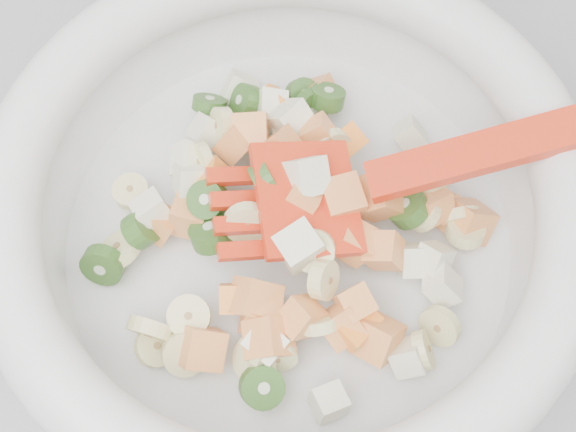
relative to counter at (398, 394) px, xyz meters
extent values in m
cube|color=gray|center=(0.00, 0.00, 0.00)|extent=(2.00, 0.60, 0.90)
cylinder|color=silver|center=(-0.13, 0.01, 0.46)|extent=(0.29, 0.29, 0.02)
torus|color=silver|center=(-0.13, 0.01, 0.53)|extent=(0.36, 0.36, 0.04)
cylinder|color=#C9BB86|center=(-0.21, -0.05, 0.48)|extent=(0.04, 0.02, 0.04)
cylinder|color=#C9BB86|center=(-0.11, -0.04, 0.50)|extent=(0.03, 0.03, 0.03)
cylinder|color=#C9BB86|center=(-0.23, 0.01, 0.48)|extent=(0.03, 0.03, 0.03)
cylinder|color=#C9BB86|center=(-0.10, -0.06, 0.49)|extent=(0.03, 0.04, 0.03)
cylinder|color=#C9BB86|center=(-0.02, 0.00, 0.48)|extent=(0.03, 0.01, 0.03)
cylinder|color=#C9BB86|center=(-0.05, -0.07, 0.48)|extent=(0.03, 0.03, 0.04)
cylinder|color=#C9BB86|center=(-0.09, 0.05, 0.49)|extent=(0.03, 0.02, 0.03)
cylinder|color=#C9BB86|center=(-0.12, -0.06, 0.49)|extent=(0.03, 0.02, 0.03)
cylinder|color=#C9BB86|center=(-0.16, 0.08, 0.49)|extent=(0.02, 0.03, 0.03)
cylinder|color=#C9BB86|center=(-0.21, -0.05, 0.48)|extent=(0.03, 0.03, 0.02)
cylinder|color=#C9BB86|center=(-0.15, -0.07, 0.49)|extent=(0.03, 0.02, 0.03)
cylinder|color=#C9BB86|center=(-0.02, -0.01, 0.48)|extent=(0.03, 0.03, 0.02)
cylinder|color=#C9BB86|center=(-0.17, 0.05, 0.50)|extent=(0.02, 0.03, 0.03)
cylinder|color=#C9BB86|center=(-0.12, -0.02, 0.51)|extent=(0.03, 0.03, 0.03)
cylinder|color=#C9BB86|center=(-0.04, 0.02, 0.49)|extent=(0.04, 0.04, 0.02)
cylinder|color=#C9BB86|center=(-0.06, -0.08, 0.48)|extent=(0.02, 0.03, 0.03)
cylinder|color=#C9BB86|center=(-0.14, -0.07, 0.49)|extent=(0.03, 0.02, 0.03)
cylinder|color=#C9BB86|center=(-0.16, -0.07, 0.48)|extent=(0.03, 0.04, 0.03)
cylinder|color=#C9BB86|center=(-0.15, 0.00, 0.51)|extent=(0.03, 0.02, 0.03)
cylinder|color=#C9BB86|center=(-0.20, -0.06, 0.48)|extent=(0.03, 0.03, 0.02)
cylinder|color=#C9BB86|center=(-0.19, -0.04, 0.49)|extent=(0.04, 0.04, 0.02)
cylinder|color=#C9BB86|center=(-0.22, 0.05, 0.48)|extent=(0.02, 0.02, 0.01)
cylinder|color=#C9BB86|center=(-0.05, 0.00, 0.49)|extent=(0.03, 0.03, 0.02)
cube|color=#FFA750|center=(-0.15, -0.04, 0.50)|extent=(0.04, 0.03, 0.04)
cube|color=#FFA750|center=(-0.21, 0.02, 0.48)|extent=(0.03, 0.03, 0.03)
cube|color=#FFA750|center=(-0.05, 0.03, 0.49)|extent=(0.03, 0.02, 0.03)
cube|color=#FFA750|center=(-0.09, -0.07, 0.48)|extent=(0.04, 0.04, 0.04)
cube|color=#FFA750|center=(-0.15, -0.06, 0.49)|extent=(0.03, 0.03, 0.03)
cube|color=#FFA750|center=(-0.14, 0.07, 0.50)|extent=(0.03, 0.03, 0.03)
cube|color=#FFA750|center=(-0.09, 0.01, 0.51)|extent=(0.03, 0.03, 0.02)
cube|color=#FFA750|center=(-0.19, -0.06, 0.49)|extent=(0.03, 0.03, 0.04)
cube|color=#FFA750|center=(-0.02, 0.00, 0.48)|extent=(0.04, 0.03, 0.04)
cube|color=#FFA750|center=(-0.03, 0.01, 0.48)|extent=(0.03, 0.03, 0.03)
cube|color=#FFA750|center=(-0.10, -0.05, 0.50)|extent=(0.02, 0.03, 0.02)
cube|color=#FFA750|center=(-0.12, 0.01, 0.51)|extent=(0.03, 0.03, 0.03)
cube|color=#FFA750|center=(-0.04, 0.01, 0.49)|extent=(0.03, 0.03, 0.03)
cube|color=#FFA750|center=(-0.19, 0.02, 0.49)|extent=(0.03, 0.03, 0.03)
cube|color=#FFA750|center=(-0.13, 0.05, 0.50)|extent=(0.04, 0.03, 0.04)
cube|color=#FFA750|center=(-0.15, 0.06, 0.50)|extent=(0.03, 0.03, 0.03)
cube|color=#FFA750|center=(-0.07, -0.02, 0.50)|extent=(0.03, 0.02, 0.03)
cube|color=#FFA750|center=(-0.07, 0.01, 0.50)|extent=(0.03, 0.03, 0.04)
cube|color=#FFA750|center=(-0.09, 0.11, 0.48)|extent=(0.03, 0.03, 0.03)
cube|color=#FFA750|center=(-0.10, 0.06, 0.50)|extent=(0.03, 0.03, 0.03)
cube|color=#FFA750|center=(-0.15, -0.04, 0.49)|extent=(0.03, 0.03, 0.03)
cube|color=#FFA750|center=(-0.09, -0.01, 0.50)|extent=(0.03, 0.03, 0.03)
cube|color=#FFA750|center=(-0.11, -0.06, 0.49)|extent=(0.03, 0.03, 0.03)
cube|color=#FFA750|center=(-0.13, -0.05, 0.50)|extent=(0.03, 0.03, 0.03)
cylinder|color=#52A035|center=(-0.14, 0.03, 0.51)|extent=(0.02, 0.03, 0.03)
cylinder|color=#52A035|center=(-0.05, 0.01, 0.49)|extent=(0.03, 0.03, 0.03)
cylinder|color=#52A035|center=(-0.22, 0.02, 0.49)|extent=(0.03, 0.03, 0.03)
cylinder|color=#52A035|center=(-0.17, 0.02, 0.50)|extent=(0.03, 0.03, 0.03)
cylinder|color=#52A035|center=(-0.10, 0.09, 0.48)|extent=(0.03, 0.03, 0.03)
cylinder|color=#52A035|center=(-0.24, 0.00, 0.48)|extent=(0.04, 0.02, 0.04)
cylinder|color=#52A035|center=(-0.09, 0.10, 0.49)|extent=(0.03, 0.03, 0.02)
cylinder|color=#52A035|center=(-0.17, 0.00, 0.50)|extent=(0.04, 0.04, 0.03)
cylinder|color=#52A035|center=(-0.17, 0.10, 0.48)|extent=(0.03, 0.03, 0.02)
cylinder|color=#52A035|center=(-0.14, 0.10, 0.49)|extent=(0.02, 0.02, 0.03)
cylinder|color=#52A035|center=(-0.10, 0.10, 0.48)|extent=(0.03, 0.03, 0.02)
cylinder|color=#52A035|center=(-0.15, -0.09, 0.49)|extent=(0.04, 0.04, 0.02)
cube|color=white|center=(-0.04, 0.07, 0.48)|extent=(0.03, 0.03, 0.03)
cube|color=white|center=(-0.15, 0.12, 0.47)|extent=(0.03, 0.03, 0.03)
cube|color=white|center=(-0.21, 0.03, 0.49)|extent=(0.03, 0.03, 0.03)
cube|color=white|center=(-0.12, 0.07, 0.49)|extent=(0.03, 0.03, 0.03)
cube|color=white|center=(-0.18, 0.06, 0.49)|extent=(0.03, 0.02, 0.03)
cube|color=white|center=(-0.12, 0.08, 0.49)|extent=(0.04, 0.04, 0.03)
cube|color=white|center=(-0.18, 0.04, 0.50)|extent=(0.03, 0.03, 0.03)
cube|color=white|center=(-0.04, -0.04, 0.48)|extent=(0.03, 0.03, 0.03)
cube|color=white|center=(-0.04, -0.03, 0.49)|extent=(0.03, 0.03, 0.03)
cube|color=white|center=(-0.13, 0.09, 0.49)|extent=(0.03, 0.02, 0.03)
cube|color=white|center=(-0.12, -0.10, 0.48)|extent=(0.02, 0.02, 0.02)
cube|color=white|center=(-0.15, -0.06, 0.49)|extent=(0.03, 0.03, 0.03)
cube|color=white|center=(-0.12, -0.02, 0.51)|extent=(0.03, 0.03, 0.03)
cube|color=white|center=(-0.07, -0.08, 0.48)|extent=(0.03, 0.03, 0.03)
cube|color=white|center=(-0.12, 0.02, 0.52)|extent=(0.03, 0.04, 0.04)
cube|color=white|center=(-0.05, -0.02, 0.48)|extent=(0.02, 0.03, 0.03)
cube|color=white|center=(-0.17, 0.08, 0.48)|extent=(0.03, 0.03, 0.03)
cube|color=orange|center=(-0.16, -0.04, 0.49)|extent=(0.02, 0.02, 0.02)
cube|color=orange|center=(-0.17, 0.04, 0.50)|extent=(0.03, 0.02, 0.03)
cube|color=orange|center=(-0.10, -0.06, 0.49)|extent=(0.03, 0.03, 0.02)
cube|color=orange|center=(-0.08, 0.06, 0.49)|extent=(0.03, 0.03, 0.02)
cube|color=orange|center=(-0.12, 0.10, 0.49)|extent=(0.03, 0.03, 0.02)
cube|color=orange|center=(-0.10, 0.06, 0.49)|extent=(0.03, 0.03, 0.02)
cube|color=red|center=(-0.12, 0.01, 0.51)|extent=(0.06, 0.07, 0.03)
cube|color=red|center=(-0.16, 0.03, 0.51)|extent=(0.03, 0.01, 0.01)
cube|color=red|center=(-0.16, 0.02, 0.51)|extent=(0.03, 0.01, 0.01)
cube|color=red|center=(-0.16, 0.00, 0.51)|extent=(0.03, 0.01, 0.01)
cube|color=red|center=(-0.16, -0.02, 0.51)|extent=(0.03, 0.01, 0.01)
cube|color=red|center=(0.02, 0.02, 0.55)|extent=(0.21, 0.03, 0.06)
camera|label=1|loc=(-0.15, -0.19, 0.93)|focal=50.00mm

